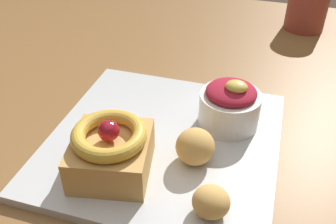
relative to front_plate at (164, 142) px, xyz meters
name	(u,v)px	position (x,y,z in m)	size (l,w,h in m)	color
dining_table	(208,161)	(0.05, 0.08, -0.10)	(1.38, 0.98, 0.73)	brown
front_plate	(164,142)	(0.00, 0.00, 0.00)	(0.29, 0.29, 0.01)	silver
cake_slice	(111,150)	(-0.04, -0.07, 0.04)	(0.10, 0.10, 0.07)	tan
berry_ramekin	(230,105)	(0.07, 0.06, 0.04)	(0.08, 0.08, 0.07)	white
fritter_front	(194,146)	(0.05, -0.03, 0.03)	(0.05, 0.05, 0.04)	tan
fritter_middle	(211,202)	(0.08, -0.10, 0.02)	(0.04, 0.04, 0.03)	tan
coffee_mug	(307,8)	(0.17, 0.43, 0.04)	(0.08, 0.08, 0.09)	#993D33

